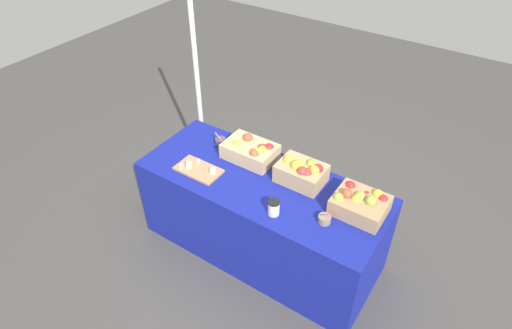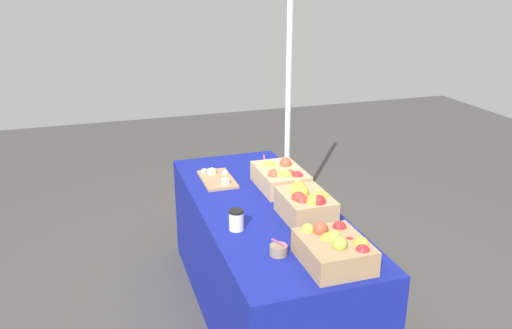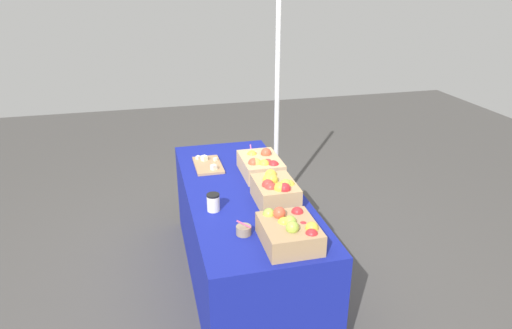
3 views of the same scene
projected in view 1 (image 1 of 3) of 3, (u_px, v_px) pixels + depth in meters
name	position (u px, v px, depth m)	size (l,w,h in m)	color
ground_plane	(261.00, 247.00, 3.69)	(10.00, 10.00, 0.00)	#474442
table	(261.00, 216.00, 3.46)	(1.90, 0.76, 0.74)	navy
apple_crate_left	(360.00, 203.00, 2.94)	(0.35, 0.29, 0.18)	tan
apple_crate_middle	(302.00, 172.00, 3.17)	(0.35, 0.25, 0.20)	tan
apple_crate_right	(251.00, 151.00, 3.40)	(0.41, 0.27, 0.17)	tan
cutting_board_front	(198.00, 169.00, 3.32)	(0.36, 0.20, 0.06)	tan
sample_bowl_near	(221.00, 141.00, 3.58)	(0.09, 0.09, 0.11)	#4C4C51
sample_bowl_mid	(325.00, 219.00, 2.89)	(0.09, 0.09, 0.10)	gray
coffee_cup	(274.00, 208.00, 2.93)	(0.08, 0.08, 0.11)	silver
tent_pole	(198.00, 85.00, 3.89)	(0.04, 0.04, 1.96)	white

